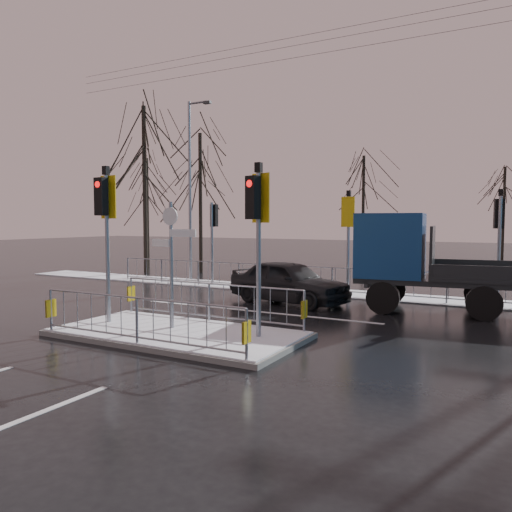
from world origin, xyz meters
The scene contains 13 objects.
ground centered at (0.00, 0.00, 0.00)m, with size 120.00×120.00×0.00m, color black.
snow_verge centered at (0.00, 8.60, 0.02)m, with size 30.00×2.00×0.04m, color white.
lane_markings centered at (0.00, -0.33, 0.00)m, with size 8.00×11.38×0.01m.
traffic_island centered at (-0.01, 0.01, 0.39)m, with size 6.00×3.04×4.15m.
far_kerb_fixtures centered at (0.29, 8.09, 1.02)m, with size 18.00×0.65×3.83m.
car_far_lane centered at (0.29, 5.72, 0.73)m, with size 1.71×4.26×1.45m, color black.
flatbed_truck centered at (4.46, 6.40, 1.59)m, with size 6.68×3.10×2.99m.
tree_near_a centered at (-10.50, 11.00, 6.11)m, with size 4.75×4.75×8.97m.
tree_near_b centered at (-8.00, 12.50, 5.15)m, with size 4.00×4.00×7.55m.
tree_near_c centered at (-12.50, 13.50, 4.50)m, with size 3.50×3.50×6.61m.
tree_far_a centered at (-2.00, 22.00, 4.82)m, with size 3.75×3.75×7.08m.
tree_far_b centered at (6.00, 24.00, 4.18)m, with size 3.25×3.25×6.14m.
street_lamp_left centered at (-6.43, 9.50, 4.49)m, with size 1.25×0.18×8.20m.
Camera 1 is at (7.27, -9.41, 2.76)m, focal length 35.00 mm.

